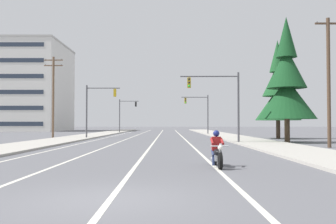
# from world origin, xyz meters

# --- Properties ---
(ground_plane) EXTENTS (400.00, 400.00, 0.00)m
(ground_plane) POSITION_xyz_m (0.00, 0.00, 0.00)
(ground_plane) COLOR #5B5B60
(lane_stripe_center) EXTENTS (0.16, 100.00, 0.01)m
(lane_stripe_center) POSITION_xyz_m (0.12, 45.00, 0.00)
(lane_stripe_center) COLOR beige
(lane_stripe_center) RESTS_ON ground
(lane_stripe_left) EXTENTS (0.16, 100.00, 0.01)m
(lane_stripe_left) POSITION_xyz_m (-3.15, 45.00, 0.00)
(lane_stripe_left) COLOR beige
(lane_stripe_left) RESTS_ON ground
(lane_stripe_right) EXTENTS (0.16, 100.00, 0.01)m
(lane_stripe_right) POSITION_xyz_m (3.31, 45.00, 0.00)
(lane_stripe_right) COLOR beige
(lane_stripe_right) RESTS_ON ground
(lane_stripe_far_left) EXTENTS (0.16, 100.00, 0.01)m
(lane_stripe_far_left) POSITION_xyz_m (-6.11, 45.00, 0.00)
(lane_stripe_far_left) COLOR beige
(lane_stripe_far_left) RESTS_ON ground
(sidewalk_kerb_right) EXTENTS (4.40, 110.00, 0.14)m
(sidewalk_kerb_right) POSITION_xyz_m (9.37, 40.00, 0.07)
(sidewalk_kerb_right) COLOR #ADA89E
(sidewalk_kerb_right) RESTS_ON ground
(sidewalk_kerb_left) EXTENTS (4.40, 110.00, 0.14)m
(sidewalk_kerb_left) POSITION_xyz_m (-9.37, 40.00, 0.07)
(sidewalk_kerb_left) COLOR #ADA89E
(sidewalk_kerb_left) RESTS_ON ground
(motorcycle_with_rider) EXTENTS (0.70, 2.19, 1.46)m
(motorcycle_with_rider) POSITION_xyz_m (3.40, 6.54, 0.59)
(motorcycle_with_rider) COLOR black
(motorcycle_with_rider) RESTS_ON ground
(traffic_signal_near_right) EXTENTS (5.14, 0.37, 6.20)m
(traffic_signal_near_right) POSITION_xyz_m (6.09, 24.62, 4.11)
(traffic_signal_near_right) COLOR #47474C
(traffic_signal_near_right) RESTS_ON ground
(traffic_signal_near_left) EXTENTS (3.94, 0.37, 6.20)m
(traffic_signal_near_left) POSITION_xyz_m (-6.91, 35.77, 4.04)
(traffic_signal_near_left) COLOR #47474C
(traffic_signal_near_left) RESTS_ON ground
(traffic_signal_mid_right) EXTENTS (4.23, 0.57, 6.20)m
(traffic_signal_mid_right) POSITION_xyz_m (6.50, 51.30, 4.06)
(traffic_signal_mid_right) COLOR #47474C
(traffic_signal_mid_right) RESTS_ON ground
(traffic_signal_mid_left) EXTENTS (3.62, 0.37, 6.20)m
(traffic_signal_mid_left) POSITION_xyz_m (-6.48, 61.89, 4.02)
(traffic_signal_mid_left) COLOR #47474C
(traffic_signal_mid_left) RESTS_ON ground
(utility_pole_right_near) EXTENTS (1.88, 0.26, 9.38)m
(utility_pole_right_near) POSITION_xyz_m (13.02, 18.82, 4.87)
(utility_pole_right_near) COLOR #4C3828
(utility_pole_right_near) RESTS_ON ground
(utility_pole_left_near) EXTENTS (2.22, 0.26, 9.69)m
(utility_pole_left_near) POSITION_xyz_m (-12.22, 36.84, 5.23)
(utility_pole_left_near) COLOR brown
(utility_pole_left_near) RESTS_ON ground
(conifer_tree_right_verge_near) EXTENTS (5.25, 5.25, 11.56)m
(conifer_tree_right_verge_near) POSITION_xyz_m (12.30, 26.26, 5.30)
(conifer_tree_right_verge_near) COLOR #4C3828
(conifer_tree_right_verge_near) RESTS_ON ground
(conifer_tree_right_verge_far) EXTENTS (5.16, 5.16, 11.35)m
(conifer_tree_right_verge_far) POSITION_xyz_m (14.06, 35.26, 5.20)
(conifer_tree_right_verge_far) COLOR #423023
(conifer_tree_right_verge_far) RESTS_ON ground
(apartment_building_far_left_block) EXTENTS (19.65, 20.61, 20.44)m
(apartment_building_far_left_block) POSITION_xyz_m (-32.79, 81.80, 10.22)
(apartment_building_far_left_block) COLOR silver
(apartment_building_far_left_block) RESTS_ON ground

